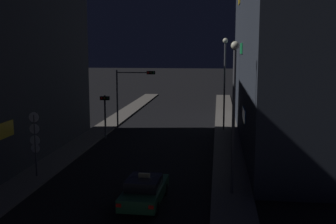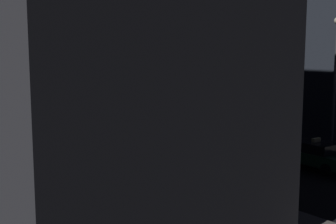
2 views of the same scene
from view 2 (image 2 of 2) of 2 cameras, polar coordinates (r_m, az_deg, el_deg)
sidewalk_left at (r=36.03m, az=-16.18°, el=-2.24°), size 2.18×59.72×0.15m
sidewalk_right at (r=41.78m, az=-0.98°, el=-0.55°), size 2.18×59.72×0.15m
building_facade_right at (r=42.92m, az=7.43°, el=10.76°), size 9.11×30.60×16.79m
taxi at (r=25.20m, az=17.92°, el=-5.08°), size 1.95×4.51×1.62m
traffic_light_overhead at (r=36.73m, az=-12.59°, el=4.36°), size 3.78×0.42×5.70m
traffic_light_left_kerb at (r=32.24m, az=-11.24°, el=1.46°), size 0.80×0.42×3.76m
sign_pole_left at (r=21.96m, az=-0.18°, el=-2.09°), size 0.60×0.10×3.89m
street_lamp_near_block at (r=29.25m, az=20.26°, el=5.21°), size 0.43×0.43×7.97m
street_lamp_far_block at (r=41.18m, az=-1.30°, el=7.07°), size 0.47×0.47×8.52m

